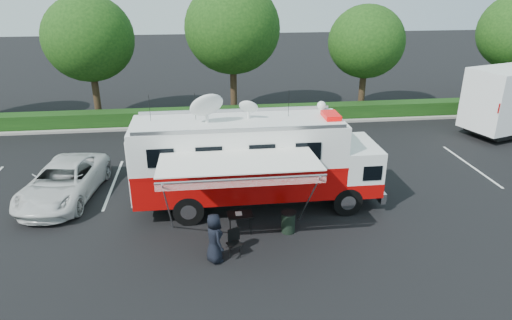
{
  "coord_description": "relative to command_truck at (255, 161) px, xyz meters",
  "views": [
    {
      "loc": [
        -2.16,
        -17.21,
        9.24
      ],
      "look_at": [
        0.0,
        0.5,
        1.9
      ],
      "focal_mm": 32.0,
      "sensor_mm": 36.0,
      "label": 1
    }
  ],
  "objects": [
    {
      "name": "ground_plane",
      "position": [
        0.09,
        0.0,
        -2.09
      ],
      "size": [
        120.0,
        120.0,
        0.0
      ],
      "primitive_type": "plane",
      "color": "black",
      "rests_on": "ground"
    },
    {
      "name": "back_border",
      "position": [
        1.23,
        12.9,
        2.92
      ],
      "size": [
        60.0,
        6.14,
        8.87
      ],
      "color": "#9E998E",
      "rests_on": "ground_plane"
    },
    {
      "name": "stall_lines",
      "position": [
        -0.41,
        3.0,
        -2.08
      ],
      "size": [
        24.12,
        5.5,
        0.01
      ],
      "color": "silver",
      "rests_on": "ground_plane"
    },
    {
      "name": "command_truck",
      "position": [
        0.0,
        0.0,
        0.0
      ],
      "size": [
        10.14,
        2.79,
        4.87
      ],
      "color": "black",
      "rests_on": "ground_plane"
    },
    {
      "name": "awning",
      "position": [
        -0.91,
        -2.89,
        1.05
      ],
      "size": [
        5.54,
        2.84,
        3.34
      ],
      "color": "white",
      "rests_on": "ground_plane"
    },
    {
      "name": "white_suv",
      "position": [
        -8.25,
        1.71,
        -2.09
      ],
      "size": [
        3.38,
        6.0,
        1.58
      ],
      "primitive_type": "imported",
      "rotation": [
        0.0,
        0.0,
        -0.14
      ],
      "color": "silver",
      "rests_on": "ground_plane"
    },
    {
      "name": "person",
      "position": [
        -1.87,
        -3.85,
        -2.09
      ],
      "size": [
        0.86,
        1.03,
        1.81
      ],
      "primitive_type": "imported",
      "rotation": [
        0.0,
        0.0,
        1.95
      ],
      "color": "black",
      "rests_on": "ground_plane"
    },
    {
      "name": "folding_table",
      "position": [
        -0.84,
        -2.1,
        -1.34
      ],
      "size": [
        0.97,
        0.71,
        0.8
      ],
      "color": "black",
      "rests_on": "ground_plane"
    },
    {
      "name": "folding_chair",
      "position": [
        -1.17,
        -3.5,
        -1.52
      ],
      "size": [
        0.59,
        0.63,
        0.96
      ],
      "color": "black",
      "rests_on": "ground_plane"
    },
    {
      "name": "trash_bin",
      "position": [
        0.99,
        -2.27,
        -1.66
      ],
      "size": [
        0.57,
        0.57,
        0.85
      ],
      "color": "black",
      "rests_on": "ground_plane"
    }
  ]
}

